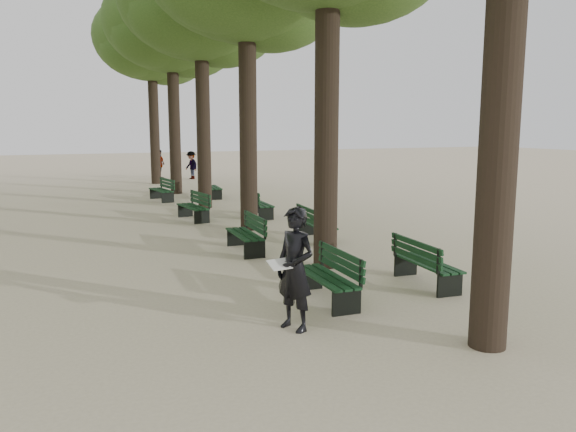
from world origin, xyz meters
name	(u,v)px	position (x,y,z in m)	size (l,w,h in m)	color
ground	(328,317)	(0.00, 0.00, 0.00)	(120.00, 120.00, 0.00)	beige
tree_central_4	(171,22)	(1.50, 18.00, 7.65)	(6.00, 6.00, 9.95)	#33261C
tree_central_5	(151,38)	(1.50, 23.00, 7.65)	(6.00, 6.00, 9.95)	#33261C
bench_left_0	(327,287)	(0.37, 0.75, 0.27)	(0.66, 1.83, 0.92)	black
bench_left_1	(245,241)	(0.37, 5.13, 0.27)	(0.66, 1.83, 0.92)	black
bench_left_2	(193,212)	(0.37, 10.35, 0.27)	(0.76, 1.85, 0.92)	black
bench_left_3	(161,194)	(0.37, 15.73, 0.27)	(0.79, 1.86, 0.92)	black
bench_right_0	(426,272)	(2.63, 0.88, 0.27)	(0.72, 1.84, 0.92)	black
bench_right_1	(317,231)	(2.63, 5.69, 0.27)	(0.75, 1.85, 0.92)	black
bench_right_2	(259,209)	(2.63, 10.12, 0.27)	(0.69, 1.83, 0.92)	black
bench_right_3	(213,191)	(2.63, 15.87, 0.27)	(0.76, 1.85, 0.92)	black
man_with_map	(295,269)	(-0.72, -0.28, 0.95)	(0.76, 0.85, 1.90)	black
pedestrian_c	(159,164)	(2.16, 25.50, 0.88)	(1.03, 0.35, 1.76)	#262628
pedestrian_b	(191,165)	(3.93, 24.87, 0.82)	(1.06, 0.33, 1.64)	#262628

